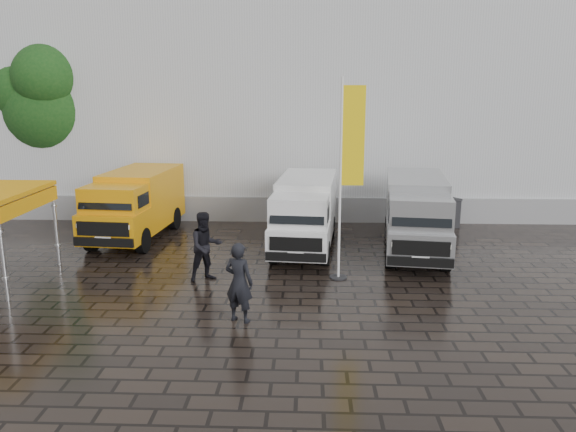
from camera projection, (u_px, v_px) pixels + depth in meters
The scene contains 11 objects.
ground at pixel (319, 292), 14.82m from camera, with size 120.00×120.00×0.00m, color black.
exhibition_hall at pixel (354, 73), 28.97m from camera, with size 44.00×16.00×12.00m, color silver.
hall_plinth at pixel (366, 210), 22.37m from camera, with size 44.00×0.15×1.00m, color gray.
van_yellow at pixel (135, 206), 19.80m from camera, with size 1.98×5.15×2.38m, color orange, non-canonical shape.
van_white at pixel (305, 215), 18.56m from camera, with size 1.79×5.37×2.33m, color white, non-canonical shape.
van_silver at pixel (416, 217), 18.12m from camera, with size 1.86×5.57×2.41m, color #A5A6A9, non-canonical shape.
flagpole at pixel (347, 168), 15.22m from camera, with size 0.88×0.50×5.57m.
tree at pixel (52, 103), 23.44m from camera, with size 4.03×4.10×7.23m.
wheelie_bin at pixel (449, 213), 21.66m from camera, with size 0.68×0.68×1.12m, color black.
person_front at pixel (239, 282), 12.79m from camera, with size 0.69×0.45×1.89m, color black.
person_tent at pixel (206, 246), 15.56m from camera, with size 0.95×0.74×1.95m, color black.
Camera 1 is at (-0.27, -14.01, 5.29)m, focal length 35.00 mm.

